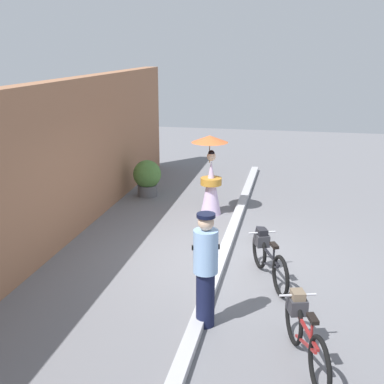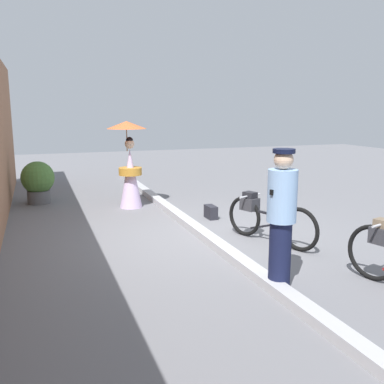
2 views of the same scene
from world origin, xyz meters
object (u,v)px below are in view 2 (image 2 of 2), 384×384
Objects in this scene: potted_plant_by_door at (39,181)px; person_with_parasol at (129,164)px; backpack_on_pavement at (211,212)px; bicycle_near_officer at (266,217)px; person_officer at (281,216)px.

person_with_parasol is at bearing -121.14° from potted_plant_by_door.
backpack_on_pavement is (-2.62, -3.12, -0.38)m from potted_plant_by_door.
person_officer is at bearing 155.56° from bicycle_near_officer.
person_officer is 1.75× the size of potted_plant_by_door.
potted_plant_by_door is at bearing 58.86° from person_with_parasol.
potted_plant_by_door reaches higher than bicycle_near_officer.
bicycle_near_officer is 1.74× the size of potted_plant_by_door.
person_officer is at bearing -171.07° from person_with_parasol.
potted_plant_by_door is at bearing 49.95° from backpack_on_pavement.
potted_plant_by_door is at bearing 23.61° from person_officer.
person_officer is 4.90× the size of backpack_on_pavement.
backpack_on_pavement is at bearing 8.54° from bicycle_near_officer.
person_with_parasol reaches higher than person_officer.
person_officer is 3.47m from backpack_on_pavement.
person_officer is at bearing 171.40° from backpack_on_pavement.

